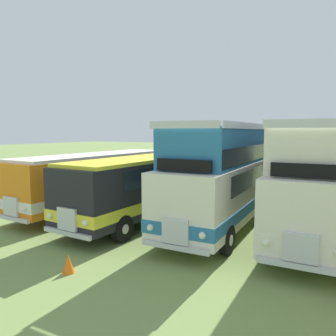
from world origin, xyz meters
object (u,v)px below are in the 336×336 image
bus_third_in_row (230,172)px  cone_near_end (68,264)px  bus_second_in_row (156,181)px  bus_fourth_in_row (316,178)px  bus_first_in_row (98,176)px

bus_third_in_row → cone_near_end: 8.25m
bus_second_in_row → bus_third_in_row: 3.71m
bus_third_in_row → cone_near_end: (-2.44, -7.61, -2.07)m
bus_second_in_row → bus_fourth_in_row: bus_fourth_in_row is taller
bus_first_in_row → bus_third_in_row: 7.31m
bus_fourth_in_row → cone_near_end: size_ratio=17.02×
bus_third_in_row → bus_fourth_in_row: bearing=-5.2°
bus_first_in_row → bus_fourth_in_row: bearing=1.0°
bus_fourth_in_row → cone_near_end: (-6.08, -7.28, -2.06)m
cone_near_end → bus_first_in_row: bearing=124.3°
bus_second_in_row → bus_third_in_row: bus_third_in_row is taller
cone_near_end → bus_third_in_row: bearing=72.2°
bus_first_in_row → bus_third_in_row: bus_third_in_row is taller
bus_second_in_row → bus_fourth_in_row: 7.29m
bus_third_in_row → bus_fourth_in_row: (3.64, -0.33, -0.01)m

